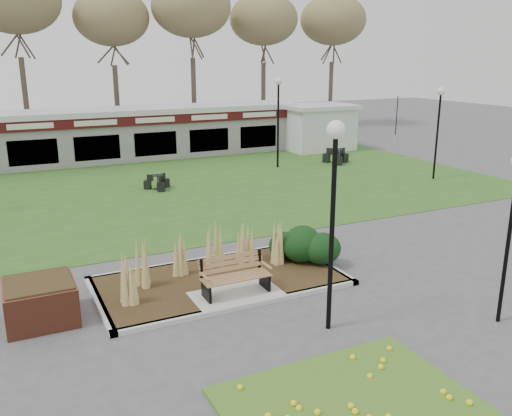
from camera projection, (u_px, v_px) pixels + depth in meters
name	position (u px, v px, depth m)	size (l,w,h in m)	color
ground	(239.00, 301.00, 13.17)	(100.00, 100.00, 0.00)	#515154
lawn	(126.00, 192.00, 23.56)	(34.00, 16.00, 0.02)	#2C621F
flower_bed	(350.00, 403.00, 9.17)	(4.20, 3.00, 0.16)	#34631C
planting_bed	(261.00, 260.00, 14.78)	(6.75, 3.40, 1.27)	#332314
park_bench	(235.00, 275.00, 13.23)	(1.70, 0.66, 0.93)	#9A7545
brick_planter	(40.00, 301.00, 12.06)	(1.50, 1.50, 0.95)	brown
food_pavilion	(92.00, 136.00, 30.06)	(24.60, 3.40, 2.90)	gray
service_hut	(318.00, 127.00, 34.04)	(4.40, 3.40, 2.83)	silver
tree_backdrop	(62.00, 14.00, 35.16)	(47.24, 5.24, 10.36)	#47382B
lamp_post_near_left	(334.00, 181.00, 10.96)	(0.38, 0.38, 4.53)	black
lamp_post_mid_right	(278.00, 102.00, 27.95)	(0.39, 0.39, 4.70)	black
lamp_post_far_right	(439.00, 113.00, 25.33)	(0.36, 0.36, 4.35)	black
bistro_set_a	(158.00, 184.00, 24.06)	(1.21, 1.05, 0.64)	black
bistro_set_d	(336.00, 158.00, 29.91)	(1.37, 1.47, 0.79)	black
patio_umbrella	(396.00, 131.00, 31.22)	(1.94, 1.98, 2.44)	black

